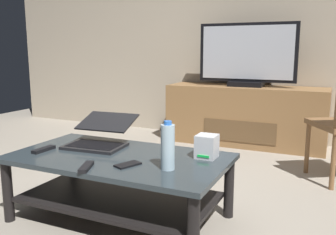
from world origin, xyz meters
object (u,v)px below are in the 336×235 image
at_px(laptop, 100,136).
at_px(cell_phone, 128,165).
at_px(router_box, 207,146).
at_px(coffee_table, 119,175).
at_px(media_cabinet, 245,115).
at_px(tv_remote, 44,149).
at_px(television, 247,56).
at_px(water_bottle_near, 168,147).
at_px(soundbar_remote, 86,167).

relative_size(laptop, cell_phone, 3.12).
bearing_deg(router_box, coffee_table, -159.65).
height_order(coffee_table, cell_phone, cell_phone).
relative_size(media_cabinet, tv_remote, 10.36).
distance_m(television, tv_remote, 2.37).
bearing_deg(cell_phone, television, 109.64).
height_order(coffee_table, media_cabinet, media_cabinet).
bearing_deg(cell_phone, coffee_table, 158.76).
bearing_deg(television, media_cabinet, 90.00).
relative_size(cell_phone, tv_remote, 0.88).
distance_m(water_bottle_near, tv_remote, 0.84).
relative_size(media_cabinet, laptop, 3.79).
bearing_deg(television, cell_phone, -92.85).
bearing_deg(router_box, cell_phone, -136.27).
height_order(television, tv_remote, television).
distance_m(media_cabinet, soundbar_remote, 2.40).
bearing_deg(soundbar_remote, water_bottle_near, 2.16).
height_order(laptop, water_bottle_near, water_bottle_near).
height_order(television, water_bottle_near, television).
bearing_deg(cell_phone, media_cabinet, 109.67).
xyz_separation_m(media_cabinet, water_bottle_near, (0.11, -2.21, 0.20)).
bearing_deg(water_bottle_near, cell_phone, -171.01).
distance_m(cell_phone, soundbar_remote, 0.22).
relative_size(tv_remote, soundbar_remote, 1.00).
height_order(laptop, tv_remote, laptop).
height_order(coffee_table, soundbar_remote, soundbar_remote).
bearing_deg(tv_remote, coffee_table, 15.38).
bearing_deg(coffee_table, router_box, 20.35).
relative_size(media_cabinet, cell_phone, 11.83).
distance_m(media_cabinet, router_box, 1.95).
bearing_deg(media_cabinet, water_bottle_near, -87.20).
height_order(television, soundbar_remote, television).
bearing_deg(media_cabinet, router_box, -83.40).
height_order(laptop, soundbar_remote, laptop).
distance_m(media_cabinet, cell_phone, 2.25).
height_order(media_cabinet, television, television).
height_order(media_cabinet, water_bottle_near, water_bottle_near).
height_order(router_box, water_bottle_near, water_bottle_near).
relative_size(media_cabinet, router_box, 12.44).
xyz_separation_m(laptop, router_box, (0.72, 0.02, 0.01)).
relative_size(television, tv_remote, 6.33).
xyz_separation_m(coffee_table, tv_remote, (-0.47, -0.11, 0.13)).
distance_m(laptop, router_box, 0.72).
relative_size(coffee_table, router_box, 9.52).
relative_size(media_cabinet, television, 1.63).
xyz_separation_m(laptop, soundbar_remote, (0.22, -0.44, -0.05)).
bearing_deg(water_bottle_near, media_cabinet, 92.80).
distance_m(television, cell_phone, 2.29).
height_order(router_box, cell_phone, router_box).
distance_m(coffee_table, tv_remote, 0.50).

